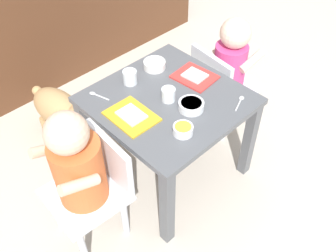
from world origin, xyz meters
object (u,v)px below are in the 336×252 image
spoon_by_right_tray (240,102)px  cereal_bowl_left_side (155,64)px  spoon_by_left_tray (97,95)px  seated_child_left (81,168)px  cereal_bowl_right_side (191,105)px  dining_table (168,112)px  seated_child_right (229,63)px  veggie_bowl_near (183,130)px  water_cup_right (168,95)px  dog (62,110)px  food_tray_right (195,76)px  water_cup_left (130,78)px  food_tray_left (132,116)px

spoon_by_right_tray → cereal_bowl_left_side: bearing=101.7°
spoon_by_left_tray → spoon_by_right_tray: same height
seated_child_left → cereal_bowl_right_side: (0.47, -0.09, 0.06)m
dining_table → seated_child_right: 0.45m
veggie_bowl_near → cereal_bowl_right_side: (0.12, 0.07, -0.00)m
seated_child_right → water_cup_right: size_ratio=10.89×
dog → spoon_by_right_tray: spoon_by_right_tray is taller
seated_child_right → dog: bearing=144.4°
dining_table → seated_child_right: size_ratio=0.94×
spoon_by_left_tray → seated_child_right: bearing=-15.2°
dog → food_tray_right: food_tray_right is taller
dog → cereal_bowl_right_side: (0.25, -0.63, 0.28)m
veggie_bowl_near → spoon_by_left_tray: bearing=103.8°
cereal_bowl_left_side → water_cup_left: bearing=-177.5°
dog → spoon_by_right_tray: 0.89m
seated_child_left → water_cup_right: size_ratio=11.78×
dog → veggie_bowl_near: (0.13, -0.70, 0.28)m
cereal_bowl_left_side → spoon_by_left_tray: 0.30m
spoon_by_left_tray → cereal_bowl_right_side: bearing=-56.1°
seated_child_left → water_cup_right: (0.45, 0.01, 0.07)m
seated_child_left → dog: bearing=67.2°
cereal_bowl_right_side → spoon_by_left_tray: (-0.22, 0.33, -0.01)m
dog → water_cup_left: (0.18, -0.34, 0.29)m
seated_child_right → cereal_bowl_right_side: size_ratio=6.09×
veggie_bowl_near → spoon_by_right_tray: veggie_bowl_near is taller
dining_table → spoon_by_right_tray: 0.30m
seated_child_left → spoon_by_left_tray: seated_child_left is taller
seated_child_left → water_cup_left: seated_child_left is taller
dining_table → seated_child_left: size_ratio=0.87×
water_cup_left → water_cup_right: size_ratio=1.05×
cereal_bowl_right_side → spoon_by_right_tray: size_ratio=1.05×
dining_table → water_cup_right: bearing=-124.7°
cereal_bowl_left_side → cereal_bowl_right_side: size_ratio=0.96×
seated_child_left → food_tray_right: 0.64m
seated_child_right → cereal_bowl_right_side: 0.46m
seated_child_left → cereal_bowl_left_side: seated_child_left is taller
food_tray_right → spoon_by_left_tray: (-0.38, 0.20, -0.00)m
seated_child_right → dog: seated_child_right is taller
water_cup_right → spoon_by_left_tray: 0.30m
food_tray_left → cereal_bowl_left_side: 0.33m
dog → food_tray_right: (0.41, -0.50, 0.26)m
dining_table → veggie_bowl_near: 0.23m
food_tray_left → seated_child_right: bearing=1.8°
water_cup_left → cereal_bowl_right_side: size_ratio=0.59×
water_cup_right → spoon_by_right_tray: 0.29m
cereal_bowl_right_side → spoon_by_left_tray: size_ratio=1.03×
seated_child_right → spoon_by_right_tray: seated_child_right is taller
water_cup_right → cereal_bowl_left_side: size_ratio=0.58×
water_cup_left → water_cup_right: water_cup_left is taller
food_tray_right → cereal_bowl_left_side: size_ratio=1.88×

